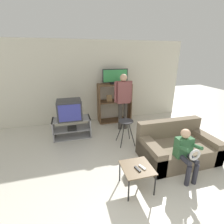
{
  "coord_description": "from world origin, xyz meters",
  "views": [
    {
      "loc": [
        -0.7,
        -1.2,
        2.16
      ],
      "look_at": [
        0.22,
        2.24,
        0.9
      ],
      "focal_mm": 26.0,
      "sensor_mm": 36.0,
      "label": 1
    }
  ],
  "objects_px": {
    "media_shelf": "(114,103)",
    "person_standing_adult": "(123,97)",
    "television_flat": "(115,77)",
    "person_seated_child": "(186,151)",
    "television_main": "(70,110)",
    "tv_stand": "(72,128)",
    "remote_control_black": "(138,169)",
    "snack_table": "(137,169)",
    "couch": "(176,147)",
    "folding_stool": "(126,125)",
    "remote_control_white": "(142,167)"
  },
  "relations": [
    {
      "from": "snack_table",
      "to": "person_seated_child",
      "type": "relative_size",
      "value": 0.53
    },
    {
      "from": "person_seated_child",
      "to": "couch",
      "type": "bearing_deg",
      "value": 67.28
    },
    {
      "from": "remote_control_black",
      "to": "remote_control_white",
      "type": "height_order",
      "value": "same"
    },
    {
      "from": "snack_table",
      "to": "couch",
      "type": "distance_m",
      "value": 1.33
    },
    {
      "from": "couch",
      "to": "remote_control_white",
      "type": "bearing_deg",
      "value": -150.57
    },
    {
      "from": "television_main",
      "to": "remote_control_black",
      "type": "relative_size",
      "value": 4.3
    },
    {
      "from": "television_flat",
      "to": "person_seated_child",
      "type": "distance_m",
      "value": 3.13
    },
    {
      "from": "tv_stand",
      "to": "person_standing_adult",
      "type": "xyz_separation_m",
      "value": [
        1.5,
        0.12,
        0.75
      ]
    },
    {
      "from": "television_flat",
      "to": "person_seated_child",
      "type": "bearing_deg",
      "value": -80.93
    },
    {
      "from": "television_main",
      "to": "television_flat",
      "type": "distance_m",
      "value": 1.83
    },
    {
      "from": "tv_stand",
      "to": "person_standing_adult",
      "type": "relative_size",
      "value": 0.6
    },
    {
      "from": "folding_stool",
      "to": "remote_control_black",
      "type": "bearing_deg",
      "value": -102.62
    },
    {
      "from": "tv_stand",
      "to": "folding_stool",
      "type": "relative_size",
      "value": 1.57
    },
    {
      "from": "folding_stool",
      "to": "person_standing_adult",
      "type": "distance_m",
      "value": 1.01
    },
    {
      "from": "media_shelf",
      "to": "person_standing_adult",
      "type": "height_order",
      "value": "person_standing_adult"
    },
    {
      "from": "television_flat",
      "to": "media_shelf",
      "type": "bearing_deg",
      "value": -176.01
    },
    {
      "from": "snack_table",
      "to": "person_standing_adult",
      "type": "bearing_deg",
      "value": 77.06
    },
    {
      "from": "remote_control_black",
      "to": "person_standing_adult",
      "type": "height_order",
      "value": "person_standing_adult"
    },
    {
      "from": "television_main",
      "to": "couch",
      "type": "bearing_deg",
      "value": -35.9
    },
    {
      "from": "snack_table",
      "to": "remote_control_black",
      "type": "relative_size",
      "value": 3.43
    },
    {
      "from": "television_main",
      "to": "folding_stool",
      "type": "xyz_separation_m",
      "value": [
        1.32,
        -0.72,
        -0.28
      ]
    },
    {
      "from": "television_main",
      "to": "folding_stool",
      "type": "relative_size",
      "value": 0.98
    },
    {
      "from": "person_standing_adult",
      "to": "person_seated_child",
      "type": "height_order",
      "value": "person_standing_adult"
    },
    {
      "from": "remote_control_black",
      "to": "snack_table",
      "type": "bearing_deg",
      "value": 60.79
    },
    {
      "from": "television_flat",
      "to": "snack_table",
      "type": "height_order",
      "value": "television_flat"
    },
    {
      "from": "tv_stand",
      "to": "television_main",
      "type": "relative_size",
      "value": 1.61
    },
    {
      "from": "remote_control_black",
      "to": "remote_control_white",
      "type": "relative_size",
      "value": 1.0
    },
    {
      "from": "television_main",
      "to": "tv_stand",
      "type": "bearing_deg",
      "value": 28.51
    },
    {
      "from": "person_standing_adult",
      "to": "couch",
      "type": "bearing_deg",
      "value": -69.09
    },
    {
      "from": "tv_stand",
      "to": "person_seated_child",
      "type": "relative_size",
      "value": 1.07
    },
    {
      "from": "television_main",
      "to": "folding_stool",
      "type": "height_order",
      "value": "television_main"
    },
    {
      "from": "tv_stand",
      "to": "television_flat",
      "type": "height_order",
      "value": "television_flat"
    },
    {
      "from": "remote_control_black",
      "to": "remote_control_white",
      "type": "bearing_deg",
      "value": 0.5
    },
    {
      "from": "television_flat",
      "to": "couch",
      "type": "xyz_separation_m",
      "value": [
        0.7,
        -2.4,
        -1.24
      ]
    },
    {
      "from": "media_shelf",
      "to": "person_seated_child",
      "type": "bearing_deg",
      "value": -80.44
    },
    {
      "from": "tv_stand",
      "to": "television_main",
      "type": "distance_m",
      "value": 0.53
    },
    {
      "from": "television_main",
      "to": "media_shelf",
      "type": "xyz_separation_m",
      "value": [
        1.46,
        0.82,
        -0.14
      ]
    },
    {
      "from": "snack_table",
      "to": "person_standing_adult",
      "type": "distance_m",
      "value": 2.45
    },
    {
      "from": "tv_stand",
      "to": "snack_table",
      "type": "xyz_separation_m",
      "value": [
        0.97,
        -2.18,
        0.11
      ]
    },
    {
      "from": "television_main",
      "to": "person_standing_adult",
      "type": "height_order",
      "value": "person_standing_adult"
    },
    {
      "from": "snack_table",
      "to": "person_standing_adult",
      "type": "height_order",
      "value": "person_standing_adult"
    },
    {
      "from": "folding_stool",
      "to": "person_seated_child",
      "type": "relative_size",
      "value": 0.68
    },
    {
      "from": "television_flat",
      "to": "person_seated_child",
      "type": "height_order",
      "value": "television_flat"
    },
    {
      "from": "remote_control_black",
      "to": "person_standing_adult",
      "type": "bearing_deg",
      "value": 64.45
    },
    {
      "from": "media_shelf",
      "to": "folding_stool",
      "type": "relative_size",
      "value": 2.01
    },
    {
      "from": "folding_stool",
      "to": "snack_table",
      "type": "relative_size",
      "value": 1.28
    },
    {
      "from": "remote_control_black",
      "to": "couch",
      "type": "height_order",
      "value": "couch"
    },
    {
      "from": "television_flat",
      "to": "remote_control_black",
      "type": "xyz_separation_m",
      "value": [
        -0.5,
        -3.04,
        -1.07
      ]
    },
    {
      "from": "couch",
      "to": "person_standing_adult",
      "type": "xyz_separation_m",
      "value": [
        -0.65,
        1.71,
        0.75
      ]
    },
    {
      "from": "remote_control_white",
      "to": "person_standing_adult",
      "type": "bearing_deg",
      "value": 59.32
    }
  ]
}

